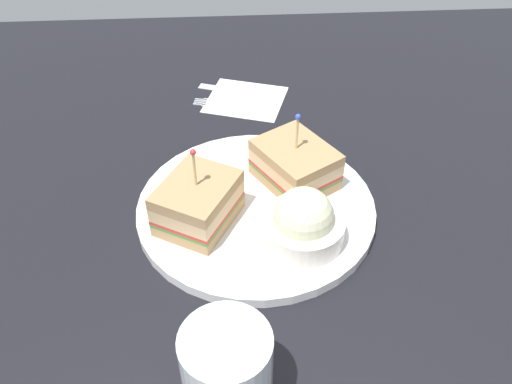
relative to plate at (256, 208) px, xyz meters
The scene contains 9 objects.
ground_plane 1.66cm from the plate, ahead, with size 116.21×116.21×2.00cm, color black.
plate is the anchor object (origin of this frame).
sandwich_half_front 8.03cm from the plate, 108.72° to the left, with size 11.71×10.99×10.43cm.
sandwich_half_back 7.44cm from the plate, 50.87° to the right, with size 12.22×11.55×10.07cm.
coleslaw_bowl 8.40cm from the plate, 141.03° to the right, with size 9.42×9.42×6.78cm.
drink_glass 24.90cm from the plate, behind, with size 7.78×7.78×9.33cm.
napkin 26.07cm from the plate, ahead, with size 11.77×10.59×0.15cm, color white.
fork 25.34cm from the plate, ahead, with size 3.33×11.53×0.35cm.
knife 29.03cm from the plate, ahead, with size 5.10×11.85×0.35cm.
Camera 1 is at (-49.10, 3.14, 46.74)cm, focal length 38.46 mm.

